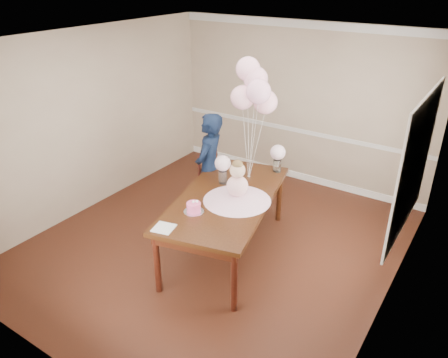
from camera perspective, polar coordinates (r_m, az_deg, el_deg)
floor at (r=6.09m, az=-1.08°, el=-8.36°), size 4.50×5.00×0.00m
ceiling at (r=5.08m, az=-1.34°, el=17.63°), size 4.50×5.00×0.02m
wall_back at (r=7.52m, az=9.80°, el=9.54°), size 4.50×0.02×2.70m
wall_front at (r=3.90m, az=-22.71°, el=-8.76°), size 4.50×0.02×2.70m
wall_left at (r=6.89m, az=-16.94°, el=7.26°), size 0.02×5.00×2.70m
wall_right at (r=4.67m, az=22.23°, el=-2.69°), size 0.02×5.00×2.70m
chair_rail_trim at (r=7.65m, az=9.51°, el=6.29°), size 4.50×0.02×0.07m
crown_molding at (r=7.26m, az=10.57°, el=19.24°), size 4.50×0.02×0.12m
baseboard_trim at (r=7.97m, az=9.07°, el=0.60°), size 4.50×0.02×0.12m
window_frame at (r=5.04m, az=23.65°, el=1.70°), size 0.02×1.66×1.56m
window_blinds at (r=5.05m, az=23.45°, el=1.75°), size 0.01×1.50×1.40m
dining_table_top at (r=5.52m, az=0.26°, el=-2.50°), size 1.59×2.42×0.06m
table_apron at (r=5.56m, az=0.25°, el=-3.25°), size 1.45×2.28×0.11m
table_leg_fl at (r=5.13m, az=-8.74°, el=-10.85°), size 0.09×0.09×0.78m
table_leg_fr at (r=4.82m, az=1.34°, el=-13.28°), size 0.09×0.09×0.78m
table_leg_bl at (r=6.70m, az=-0.52°, el=-1.04°), size 0.09×0.09×0.78m
table_leg_br at (r=6.47m, az=7.24°, el=-2.33°), size 0.09×0.09×0.78m
baby_skirt at (r=5.39m, az=1.72°, el=-2.28°), size 1.01×1.01×0.11m
baby_torso at (r=5.32m, az=1.74°, el=-0.91°), size 0.27×0.27×0.27m
baby_head at (r=5.23m, az=1.77°, el=1.15°), size 0.19×0.19×0.19m
baby_hair at (r=5.20m, az=1.78°, el=1.81°), size 0.13×0.13×0.13m
cake_platter at (r=5.17m, az=-3.96°, el=-4.26°), size 0.29×0.29×0.01m
birthday_cake at (r=5.14m, az=-3.98°, el=-3.69°), size 0.20×0.20×0.11m
cake_flower_a at (r=5.11m, az=-4.00°, el=-2.99°), size 0.03×0.03×0.03m
cake_flower_b at (r=5.11m, az=-3.56°, el=-2.94°), size 0.03×0.03×0.03m
rose_vase_near at (r=5.79m, az=-0.16°, el=0.27°), size 0.13×0.13×0.18m
roses_near at (r=5.71m, az=-0.17°, el=2.07°), size 0.21×0.21×0.21m
rose_vase_far at (r=6.17m, az=6.95°, el=1.76°), size 0.13×0.13×0.18m
roses_far at (r=6.10m, az=7.05°, el=3.48°), size 0.21×0.21×0.21m
napkin at (r=4.90m, az=-7.86°, el=-6.35°), size 0.27×0.27×0.01m
balloon_weight at (r=5.99m, az=3.25°, el=0.29°), size 0.05×0.05×0.02m
balloon_a at (r=5.63m, az=2.44°, el=10.58°), size 0.31×0.31×0.31m
balloon_b at (r=5.49m, az=4.53°, el=11.32°), size 0.31×0.31×0.31m
balloon_c at (r=5.64m, az=4.16°, el=12.90°), size 0.31×0.31×0.31m
balloon_d at (r=5.67m, az=3.15°, el=14.14°), size 0.31×0.31×0.31m
balloon_e at (r=5.65m, az=5.43°, el=9.97°), size 0.31×0.31×0.31m
balloon_ribbon_a at (r=5.81m, az=2.84°, el=4.51°), size 0.10×0.03×0.93m
balloon_ribbon_b at (r=5.74m, az=3.83°, el=4.78°), size 0.12×0.03×1.04m
balloon_ribbon_c at (r=5.81m, az=3.66°, el=5.63°), size 0.01×0.11×1.15m
balloon_ribbon_d at (r=5.81m, az=3.19°, el=6.25°), size 0.12×0.09×1.26m
balloon_ribbon_e at (r=5.83m, az=4.27°, el=4.22°), size 0.14×0.11×0.86m
dining_chair_seat at (r=6.52m, az=-0.95°, el=-1.44°), size 0.50×0.50×0.05m
chair_leg_fl at (r=6.64m, az=-3.05°, el=-3.15°), size 0.05×0.05×0.41m
chair_leg_fr at (r=6.42m, az=-0.99°, el=-4.24°), size 0.05×0.05×0.41m
chair_leg_bl at (r=6.84m, az=-0.88°, el=-2.17°), size 0.05×0.05×0.41m
chair_leg_br at (r=6.63m, az=1.18°, el=-3.18°), size 0.05×0.05×0.41m
chair_back_post_l at (r=6.42m, az=-3.26°, el=0.83°), size 0.05×0.05×0.54m
chair_back_post_r at (r=6.63m, az=-1.03°, el=1.72°), size 0.05×0.05×0.54m
chair_slat_low at (r=6.57m, az=-2.11°, el=0.37°), size 0.11×0.38×0.05m
chair_slat_mid at (r=6.51m, az=-2.13°, el=1.59°), size 0.11×0.38×0.05m
chair_slat_top at (r=6.45m, az=-2.16°, el=2.83°), size 0.11×0.38×0.05m
woman at (r=6.27m, az=-1.93°, el=1.37°), size 0.51×0.67×1.65m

